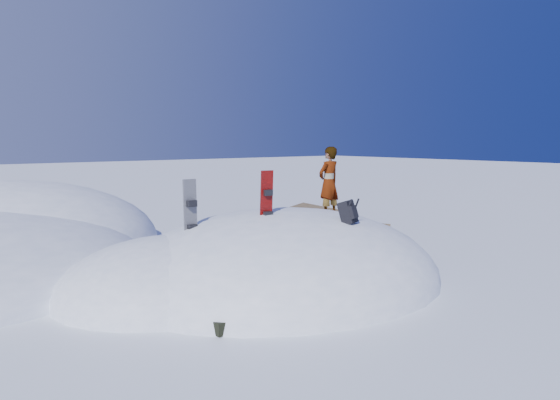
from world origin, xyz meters
TOP-DOWN VIEW (x-y plane):
  - ground at (0.00, 0.00)m, footprint 120.00×120.00m
  - snow_mound at (-0.17, 0.24)m, footprint 8.00×6.00m
  - rock_outcrop at (3.72, 3.01)m, footprint 4.68×4.41m
  - snowboard_red at (-0.56, -0.23)m, footprint 0.27×0.18m
  - snowboard_dark at (-1.82, 0.48)m, footprint 0.29×0.16m
  - backpack at (0.64, -1.25)m, footprint 0.41×0.47m
  - gear_pile at (-2.33, -1.61)m, footprint 0.94×0.71m
  - person at (2.12, 0.84)m, footprint 0.66×0.47m

SIDE VIEW (x-z plane):
  - ground at x=0.00m, z-range 0.00..0.00m
  - snow_mound at x=-0.17m, z-range -1.50..1.50m
  - rock_outcrop at x=3.72m, z-range -0.82..0.85m
  - gear_pile at x=-2.33m, z-range 0.00..0.25m
  - snowboard_dark at x=-1.82m, z-range 0.67..2.19m
  - backpack at x=0.64m, z-range 1.26..1.78m
  - snowboard_red at x=-0.56m, z-range 0.93..2.34m
  - person at x=2.12m, z-range 1.04..2.74m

